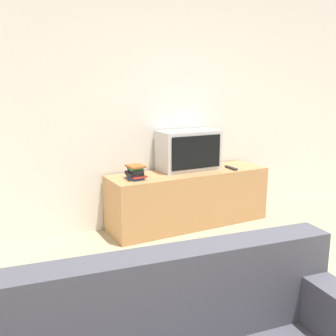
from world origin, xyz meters
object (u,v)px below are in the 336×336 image
(remote_on_stand, at_px, (231,168))
(book_stack, at_px, (135,172))
(tv_stand, at_px, (189,198))
(television, at_px, (189,150))

(remote_on_stand, bearing_deg, book_stack, 176.44)
(tv_stand, xyz_separation_m, television, (0.05, 0.09, 0.50))
(tv_stand, distance_m, television, 0.51)
(tv_stand, xyz_separation_m, book_stack, (-0.63, -0.04, 0.36))
(book_stack, bearing_deg, remote_on_stand, -3.56)
(tv_stand, height_order, remote_on_stand, remote_on_stand)
(book_stack, relative_size, remote_on_stand, 1.04)
(television, bearing_deg, book_stack, -169.13)
(remote_on_stand, bearing_deg, tv_stand, 167.00)
(tv_stand, relative_size, book_stack, 8.25)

